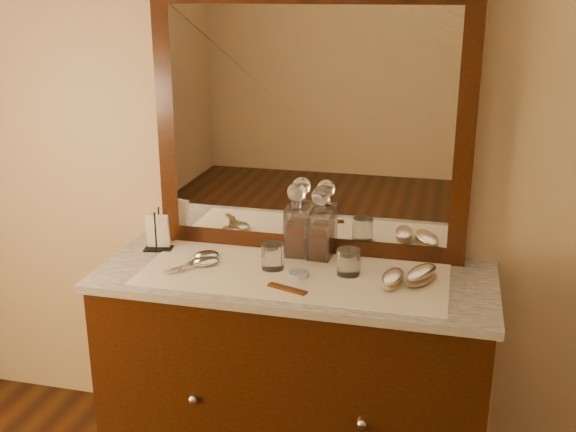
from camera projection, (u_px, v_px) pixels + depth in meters
The scene contains 17 objects.
dresser_cabinet at pixel (294, 378), 2.64m from camera, with size 1.40×0.55×0.82m, color black.
knob_left at pixel (193, 400), 2.44m from camera, with size 0.04×0.04×0.04m, color silver.
knob_right at pixel (362, 424), 2.30m from camera, with size 0.04×0.04×0.04m, color silver.
marble_top at pixel (295, 277), 2.51m from camera, with size 1.44×0.59×0.03m, color silver.
mirror_frame at pixel (310, 124), 2.57m from camera, with size 1.20×0.08×1.00m, color black.
mirror_glass at pixel (308, 126), 2.54m from camera, with size 1.06×0.01×0.86m, color white.
lace_runner at pixel (293, 274), 2.48m from camera, with size 1.10×0.45×0.00m, color white.
pin_dish at pixel (299, 274), 2.47m from camera, with size 0.07×0.07×0.01m, color silver.
comb at pixel (287, 289), 2.35m from camera, with size 0.15×0.03×0.01m, color brown.
napkin_rack at pixel (158, 234), 2.71m from camera, with size 0.12×0.09×0.17m.
decanter_left at pixel (297, 228), 2.63m from camera, with size 0.09×0.09×0.29m.
decanter_right at pixel (320, 231), 2.60m from camera, with size 0.09×0.09×0.28m.
brush_near at pixel (392, 279), 2.39m from camera, with size 0.09×0.16×0.04m.
brush_far at pixel (421, 275), 2.41m from camera, with size 0.14×0.19×0.05m.
hand_mirror_outer at pixel (203, 257), 2.61m from camera, with size 0.12×0.23×0.02m.
hand_mirror_inner at pixel (201, 263), 2.56m from camera, with size 0.18×0.21×0.02m.
tumblers at pixel (310, 259), 2.49m from camera, with size 0.36×0.10×0.09m.
Camera 1 is at (0.53, -0.29, 1.84)m, focal length 42.99 mm.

